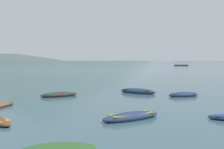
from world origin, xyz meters
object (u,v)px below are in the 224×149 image
(rowboat_1, at_px, (183,95))
(rowboat_7, at_px, (138,91))
(rowboat_2, at_px, (131,116))
(rowboat_4, at_px, (59,95))
(ferry_0, at_px, (181,65))

(rowboat_1, relative_size, rowboat_7, 0.81)
(rowboat_2, height_order, rowboat_4, rowboat_2)
(rowboat_2, xyz_separation_m, rowboat_7, (0.72, 12.61, 0.04))
(rowboat_4, bearing_deg, ferry_0, 73.76)
(rowboat_1, bearing_deg, rowboat_2, -117.61)
(rowboat_4, height_order, ferry_0, ferry_0)
(rowboat_2, height_order, ferry_0, ferry_0)
(rowboat_4, bearing_deg, rowboat_1, 4.86)
(rowboat_2, xyz_separation_m, ferry_0, (31.60, 144.20, 0.26))
(rowboat_1, bearing_deg, rowboat_7, 156.84)
(rowboat_7, bearing_deg, rowboat_4, -159.27)
(rowboat_1, relative_size, rowboat_4, 0.89)
(rowboat_7, bearing_deg, rowboat_1, -23.16)
(rowboat_4, height_order, rowboat_7, rowboat_7)
(rowboat_1, bearing_deg, ferry_0, 78.96)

